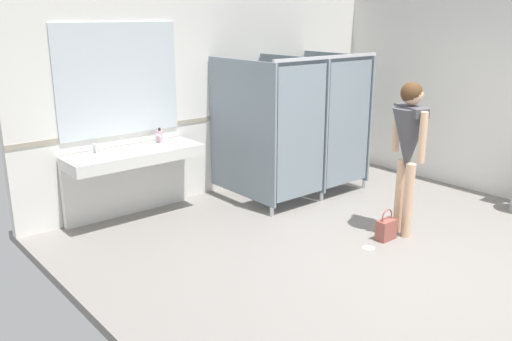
# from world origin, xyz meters

# --- Properties ---
(ground_plane) EXTENTS (5.89, 6.89, 0.10)m
(ground_plane) POSITION_xyz_m (0.00, 0.00, -0.05)
(ground_plane) COLOR gray
(wall_back) EXTENTS (5.89, 0.12, 2.67)m
(wall_back) POSITION_xyz_m (0.00, 3.20, 1.34)
(wall_back) COLOR silver
(wall_back) RESTS_ON ground_plane
(wall_back_tile_band) EXTENTS (5.89, 0.01, 0.06)m
(wall_back_tile_band) POSITION_xyz_m (0.00, 3.14, 1.05)
(wall_back_tile_band) COLOR #9E937F
(wall_back_tile_band) RESTS_ON wall_back
(vanity_counter) EXTENTS (1.65, 0.55, 0.98)m
(vanity_counter) POSITION_xyz_m (-1.58, 2.93, 0.63)
(vanity_counter) COLOR silver
(vanity_counter) RESTS_ON ground_plane
(mirror_panel) EXTENTS (1.55, 0.02, 1.32)m
(mirror_panel) POSITION_xyz_m (-1.58, 3.13, 1.68)
(mirror_panel) COLOR silver
(mirror_panel) RESTS_ON wall_back
(bathroom_stalls) EXTENTS (1.84, 1.34, 1.93)m
(bathroom_stalls) POSITION_xyz_m (0.63, 2.27, 1.01)
(bathroom_stalls) COLOR gray
(bathroom_stalls) RESTS_ON ground_plane
(person_standing) EXTENTS (0.53, 0.56, 1.74)m
(person_standing) POSITION_xyz_m (0.53, 0.49, 1.11)
(person_standing) COLOR #DBAD89
(person_standing) RESTS_ON ground_plane
(handbag) EXTENTS (0.23, 0.13, 0.36)m
(handbag) POSITION_xyz_m (0.25, 0.49, 0.13)
(handbag) COLOR #934C42
(handbag) RESTS_ON ground_plane
(soap_dispenser) EXTENTS (0.07, 0.07, 0.19)m
(soap_dispenser) POSITION_xyz_m (-1.13, 3.01, 0.95)
(soap_dispenser) COLOR #D899B2
(soap_dispenser) RESTS_ON vanity_counter
(floor_drain_cover) EXTENTS (0.14, 0.14, 0.01)m
(floor_drain_cover) POSITION_xyz_m (-0.09, 0.46, 0.00)
(floor_drain_cover) COLOR #B7BABF
(floor_drain_cover) RESTS_ON ground_plane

